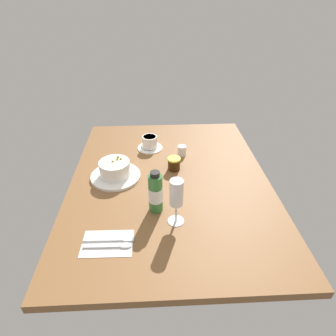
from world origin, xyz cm
name	(u,v)px	position (x,y,z in cm)	size (l,w,h in cm)	color
ground_plane	(170,182)	(0.00, 0.00, -1.50)	(110.00, 84.00, 3.00)	brown
porridge_bowl	(115,170)	(-2.71, -23.29, 3.63)	(21.29, 21.29, 8.46)	white
cutlery_setting	(109,243)	(34.61, -21.60, 0.27)	(11.55, 16.93, 0.90)	white
coffee_cup	(150,143)	(-27.63, -8.61, 3.03)	(12.59, 12.59, 6.65)	white
creamer_jug	(182,150)	(-19.94, 6.89, 2.53)	(4.56, 4.63, 5.43)	white
wine_glass	(176,195)	(25.41, 0.74, 11.69)	(5.87, 5.87, 17.59)	white
jam_jar	(174,164)	(-7.73, 2.30, 2.94)	(5.78, 5.78, 5.81)	#371E0B
sauce_bottle_green	(156,193)	(18.92, -6.18, 7.74)	(5.22, 5.22, 16.79)	#337233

